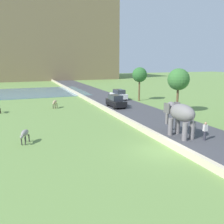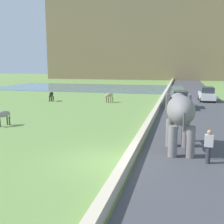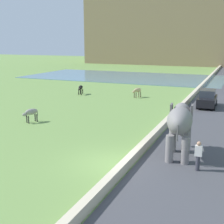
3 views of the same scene
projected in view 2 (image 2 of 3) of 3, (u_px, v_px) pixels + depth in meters
name	position (u px, v px, depth m)	size (l,w,h in m)	color
ground_plane	(104.00, 162.00, 12.94)	(220.00, 220.00, 0.00)	#6B8E47
road_surface	(195.00, 105.00, 30.87)	(7.00, 120.00, 0.06)	#424247
barrier_wall	(159.00, 104.00, 29.82)	(0.40, 110.00, 0.54)	beige
lake	(89.00, 88.00, 53.98)	(36.00, 18.00, 0.08)	slate
hill_distant	(154.00, 36.00, 91.44)	(64.00, 28.00, 27.73)	#7F6B4C
elephant	(180.00, 113.00, 14.17)	(1.70, 3.54, 2.99)	slate
person_beside_elephant	(209.00, 146.00, 12.42)	(0.36, 0.22, 1.63)	#33333D
car_white	(207.00, 94.00, 33.88)	(1.89, 4.05, 1.80)	white
car_black	(180.00, 100.00, 28.51)	(1.84, 4.02, 1.80)	black
cow_black	(51.00, 95.00, 34.01)	(0.68, 1.42, 1.15)	black
cow_grey	(2.00, 115.00, 20.30)	(0.87, 1.40, 1.15)	gray
cow_tan	(109.00, 96.00, 32.98)	(0.93, 1.39, 1.15)	tan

